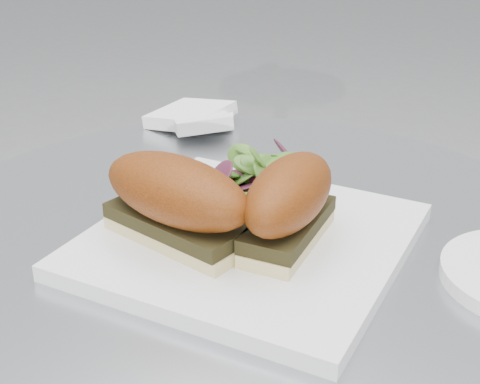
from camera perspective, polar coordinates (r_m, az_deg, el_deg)
name	(u,v)px	position (r m, az deg, el deg)	size (l,w,h in m)	color
plate	(249,240)	(0.64, 0.75, -4.12)	(0.28, 0.28, 0.02)	white
sandwich_left	(176,199)	(0.61, -5.45, -0.59)	(0.17, 0.08, 0.08)	#D0BF82
sandwich_right	(289,202)	(0.60, 4.21, -0.84)	(0.10, 0.15, 0.08)	#D0BF82
salad	(265,169)	(0.71, 2.12, 1.94)	(0.10, 0.10, 0.05)	#4D7E29
napkin	(196,124)	(0.94, -3.75, 5.78)	(0.13, 0.13, 0.02)	white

